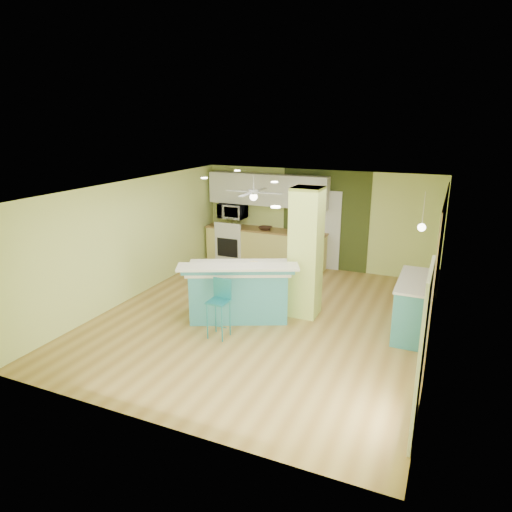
{
  "coord_description": "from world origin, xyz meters",
  "views": [
    {
      "loc": [
        3.11,
        -7.47,
        3.68
      ],
      "look_at": [
        -0.34,
        0.4,
        1.1
      ],
      "focal_mm": 32.0,
      "sensor_mm": 36.0,
      "label": 1
    }
  ],
  "objects_px": {
    "side_counter": "(415,306)",
    "peninsula": "(239,290)",
    "fruit_bowl": "(265,228)",
    "bar_stool": "(220,299)",
    "canister": "(254,266)"
  },
  "relations": [
    {
      "from": "fruit_bowl",
      "to": "canister",
      "type": "relative_size",
      "value": 1.99
    },
    {
      "from": "peninsula",
      "to": "fruit_bowl",
      "type": "bearing_deg",
      "value": 78.89
    },
    {
      "from": "canister",
      "to": "bar_stool",
      "type": "bearing_deg",
      "value": -108.43
    },
    {
      "from": "peninsula",
      "to": "bar_stool",
      "type": "bearing_deg",
      "value": -110.73
    },
    {
      "from": "side_counter",
      "to": "peninsula",
      "type": "bearing_deg",
      "value": -168.68
    },
    {
      "from": "side_counter",
      "to": "canister",
      "type": "height_order",
      "value": "canister"
    },
    {
      "from": "bar_stool",
      "to": "fruit_bowl",
      "type": "relative_size",
      "value": 3.06
    },
    {
      "from": "bar_stool",
      "to": "side_counter",
      "type": "distance_m",
      "value": 3.46
    },
    {
      "from": "bar_stool",
      "to": "side_counter",
      "type": "xyz_separation_m",
      "value": [
        3.11,
        1.5,
        -0.2
      ]
    },
    {
      "from": "peninsula",
      "to": "bar_stool",
      "type": "relative_size",
      "value": 2.25
    },
    {
      "from": "bar_stool",
      "to": "fruit_bowl",
      "type": "xyz_separation_m",
      "value": [
        -0.86,
        4.12,
        0.28
      ]
    },
    {
      "from": "peninsula",
      "to": "side_counter",
      "type": "distance_m",
      "value": 3.24
    },
    {
      "from": "fruit_bowl",
      "to": "side_counter",
      "type": "bearing_deg",
      "value": -33.38
    },
    {
      "from": "bar_stool",
      "to": "canister",
      "type": "relative_size",
      "value": 6.09
    },
    {
      "from": "side_counter",
      "to": "fruit_bowl",
      "type": "xyz_separation_m",
      "value": [
        -3.97,
        2.62,
        0.48
      ]
    }
  ]
}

